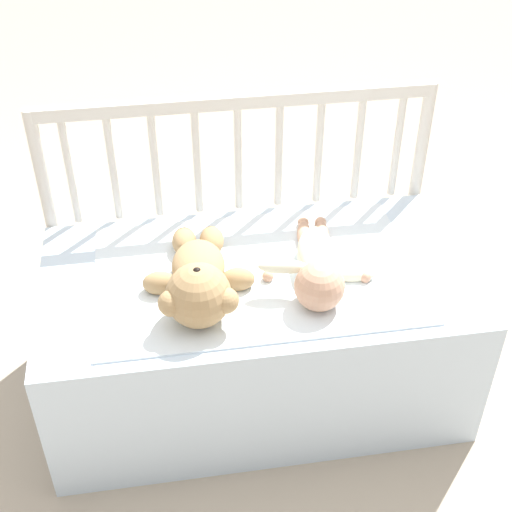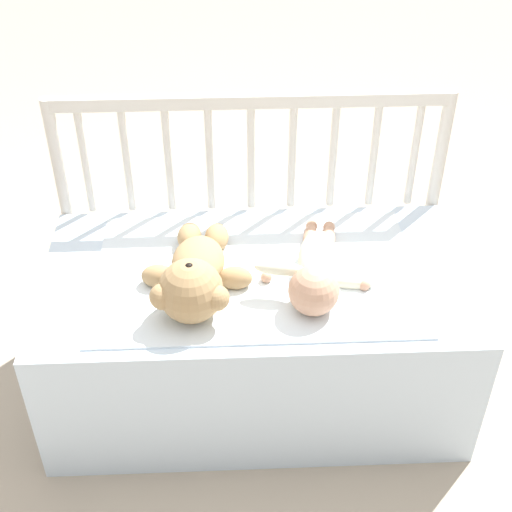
{
  "view_description": "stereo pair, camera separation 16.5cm",
  "coord_description": "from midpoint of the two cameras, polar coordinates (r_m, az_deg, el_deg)",
  "views": [
    {
      "loc": [
        -0.23,
        -1.44,
        1.61
      ],
      "look_at": [
        0.0,
        0.0,
        0.49
      ],
      "focal_mm": 50.0,
      "sensor_mm": 36.0,
      "label": 1
    },
    {
      "loc": [
        -0.06,
        -1.46,
        1.61
      ],
      "look_at": [
        0.0,
        0.0,
        0.49
      ],
      "focal_mm": 50.0,
      "sensor_mm": 36.0,
      "label": 2
    }
  ],
  "objects": [
    {
      "name": "baby",
      "position": [
        1.83,
        7.4,
        -1.21
      ],
      "size": [
        0.31,
        0.42,
        0.13
      ],
      "color": "#EAEACC",
      "rests_on": "crib_mattress"
    },
    {
      "name": "teddy_bear",
      "position": [
        1.77,
        -2.29,
        -1.67
      ],
      "size": [
        0.29,
        0.42,
        0.16
      ],
      "color": "tan",
      "rests_on": "crib_mattress"
    },
    {
      "name": "ground_plane",
      "position": [
        2.17,
        2.21,
        -10.26
      ],
      "size": [
        12.0,
        12.0,
        0.0
      ],
      "primitive_type": "plane",
      "color": "tan"
    },
    {
      "name": "crib_mattress",
      "position": [
        2.02,
        2.35,
        -6.22
      ],
      "size": [
        1.14,
        0.61,
        0.43
      ],
      "color": "silver",
      "rests_on": "ground_plane"
    },
    {
      "name": "blanket",
      "position": [
        1.88,
        2.63,
        -1.44
      ],
      "size": [
        0.84,
        0.53,
        0.01
      ],
      "color": "white",
      "rests_on": "crib_mattress"
    },
    {
      "name": "crib_rail",
      "position": [
        2.08,
        1.9,
        6.87
      ],
      "size": [
        1.14,
        0.04,
        0.78
      ],
      "color": "beige",
      "rests_on": "ground_plane"
    }
  ]
}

